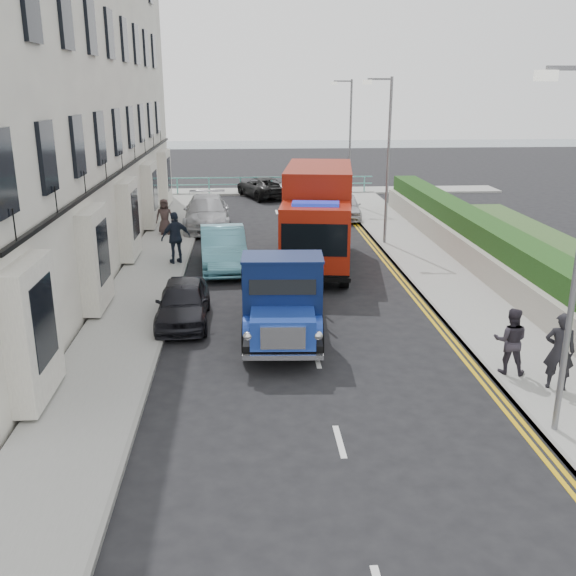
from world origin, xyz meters
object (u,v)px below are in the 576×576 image
Objects in this scene: lamp_near at (575,238)px; lamp_mid at (386,152)px; pedestrian_east_near at (560,351)px; red_lorry at (318,215)px; parked_car_front at (183,302)px; lamp_far at (348,135)px; bedford_lorry at (282,305)px.

lamp_mid is at bearing 90.00° from lamp_near.
lamp_mid is 3.91× the size of pedestrian_east_near.
parked_car_front is at bearing -119.09° from red_lorry.
lamp_mid is (0.00, 16.00, 0.00)m from lamp_near.
lamp_far is 24.45m from pedestrian_east_near.
lamp_mid and lamp_far have the same top height.
red_lorry is at bearing 51.88° from parked_car_front.
parked_car_front is at bearing 148.83° from bedford_lorry.
lamp_near is at bearing -42.42° from parked_car_front.
red_lorry reaches higher than parked_car_front.
lamp_near reaches higher than red_lorry.
lamp_near is at bearing -68.04° from red_lorry.
bedford_lorry is 8.20m from red_lorry.
bedford_lorry is at bearing 134.90° from lamp_near.
lamp_near is 0.95× the size of red_lorry.
lamp_far reaches higher than bedford_lorry.
red_lorry is at bearing -136.15° from lamp_mid.
red_lorry is at bearing -103.65° from lamp_far.
pedestrian_east_near is at bearing 61.15° from lamp_near.
lamp_near is 13.49m from red_lorry.
red_lorry is 7.73m from parked_car_front.
bedford_lorry is 0.72× the size of red_lorry.
lamp_far is (0.00, 10.00, 0.00)m from lamp_mid.
pedestrian_east_near is at bearing -61.52° from red_lorry.
lamp_near is 3.59m from pedestrian_east_near.
lamp_far reaches higher than red_lorry.
lamp_near and lamp_mid have the same top height.
lamp_far is 21.77m from bedford_lorry.
pedestrian_east_near is at bearing -87.72° from lamp_far.
lamp_near is 7.63m from bedford_lorry.
lamp_far is at bearing 67.03° from parked_car_front.
lamp_mid is at bearing 68.69° from bedford_lorry.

